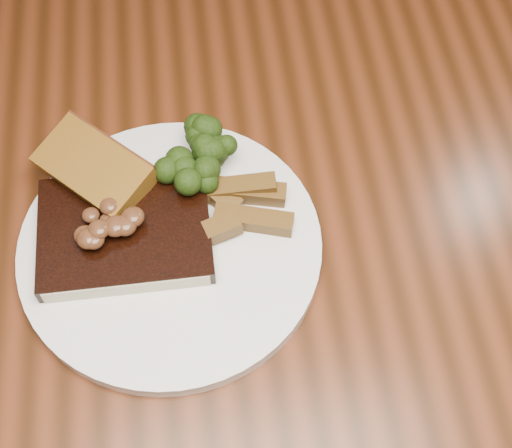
{
  "coord_description": "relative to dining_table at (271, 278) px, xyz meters",
  "views": [
    {
      "loc": [
        -0.06,
        -0.34,
        1.37
      ],
      "look_at": [
        -0.02,
        -0.0,
        0.78
      ],
      "focal_mm": 50.0,
      "sensor_mm": 36.0,
      "label": 1
    }
  ],
  "objects": [
    {
      "name": "ground",
      "position": [
        0.0,
        0.0,
        -0.66
      ],
      "size": [
        4.5,
        4.5,
        0.0
      ],
      "primitive_type": "plane",
      "color": "#38160C",
      "rests_on": "ground"
    },
    {
      "name": "dining_table",
      "position": [
        0.0,
        0.0,
        0.0
      ],
      "size": [
        1.6,
        0.9,
        0.75
      ],
      "color": "#512310",
      "rests_on": "ground"
    },
    {
      "name": "chair_far",
      "position": [
        0.19,
        0.57,
        -0.15
      ],
      "size": [
        0.48,
        0.48,
        0.92
      ],
      "rotation": [
        0.0,
        0.0,
        3.03
      ],
      "color": "black",
      "rests_on": "ground"
    },
    {
      "name": "plate",
      "position": [
        -0.1,
        -0.0,
        0.1
      ],
      "size": [
        0.32,
        0.32,
        0.01
      ],
      "primitive_type": "cylinder",
      "rotation": [
        0.0,
        0.0,
        0.1
      ],
      "color": "white",
      "rests_on": "dining_table"
    },
    {
      "name": "steak",
      "position": [
        -0.14,
        0.01,
        0.12
      ],
      "size": [
        0.16,
        0.12,
        0.02
      ],
      "primitive_type": "cube",
      "rotation": [
        0.0,
        0.0,
        0.0
      ],
      "color": "black",
      "rests_on": "plate"
    },
    {
      "name": "steak_bone",
      "position": [
        -0.14,
        -0.05,
        0.11
      ],
      "size": [
        0.15,
        0.01,
        0.02
      ],
      "primitive_type": "cube",
      "rotation": [
        0.0,
        0.0,
        0.0
      ],
      "color": "beige",
      "rests_on": "plate"
    },
    {
      "name": "mushroom_pile",
      "position": [
        -0.15,
        0.0,
        0.14
      ],
      "size": [
        0.06,
        0.06,
        0.03
      ],
      "primitive_type": null,
      "color": "#572F1B",
      "rests_on": "steak"
    },
    {
      "name": "garlic_bread",
      "position": [
        -0.17,
        0.07,
        0.12
      ],
      "size": [
        0.12,
        0.12,
        0.02
      ],
      "primitive_type": "cube",
      "rotation": [
        0.0,
        0.0,
        -0.77
      ],
      "color": "#8B6019",
      "rests_on": "plate"
    },
    {
      "name": "potato_wedges",
      "position": [
        -0.05,
        0.0,
        0.12
      ],
      "size": [
        0.1,
        0.1,
        0.02
      ],
      "primitive_type": null,
      "color": "brown",
      "rests_on": "plate"
    },
    {
      "name": "broccoli_cluster",
      "position": [
        -0.06,
        0.08,
        0.12
      ],
      "size": [
        0.08,
        0.08,
        0.04
      ],
      "primitive_type": null,
      "color": "#263A0D",
      "rests_on": "plate"
    }
  ]
}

